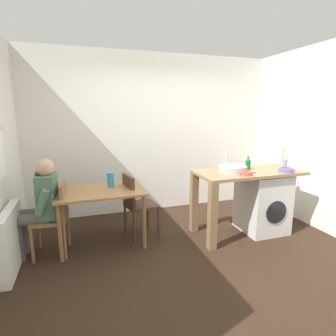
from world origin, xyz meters
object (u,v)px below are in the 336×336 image
object	(u,v)px
utensil_crock	(284,163)
dining_table	(101,197)
vase	(111,180)
bottle_tall_green	(248,164)
washing_machine	(262,202)
colander	(287,170)
seated_person	(40,203)
chair_person_seat	(56,214)
mixing_bowl	(246,173)
chair_opposite	(136,202)

from	to	relation	value
utensil_crock	dining_table	bearing A→B (deg)	174.12
dining_table	vase	bearing A→B (deg)	33.69
dining_table	bottle_tall_green	size ratio (longest dim) A/B	5.93
washing_machine	bottle_tall_green	bearing A→B (deg)	158.52
colander	seated_person	bearing A→B (deg)	171.92
seated_person	washing_machine	bearing A→B (deg)	-89.20
seated_person	bottle_tall_green	size ratio (longest dim) A/B	6.47
utensil_crock	vase	bearing A→B (deg)	171.52
colander	chair_person_seat	bearing A→B (deg)	171.77
chair_person_seat	mixing_bowl	size ratio (longest dim) A/B	5.29
bottle_tall_green	colander	distance (m)	0.52
seated_person	colander	size ratio (longest dim) A/B	6.00
chair_opposite	vase	distance (m)	0.47
chair_opposite	utensil_crock	bearing A→B (deg)	71.83
colander	vase	xyz separation A→B (m)	(-2.32, 0.64, -0.11)
washing_machine	vase	distance (m)	2.21
chair_person_seat	mixing_bowl	world-z (taller)	mixing_bowl
chair_person_seat	bottle_tall_green	size ratio (longest dim) A/B	4.85
washing_machine	chair_opposite	bearing A→B (deg)	168.65
chair_opposite	utensil_crock	size ratio (longest dim) A/B	3.00
bottle_tall_green	dining_table	bearing A→B (deg)	173.43
bottle_tall_green	utensil_crock	world-z (taller)	utensil_crock
dining_table	seated_person	distance (m)	0.71
mixing_bowl	chair_person_seat	bearing A→B (deg)	170.07
dining_table	chair_opposite	distance (m)	0.50
colander	bottle_tall_green	bearing A→B (deg)	143.38
chair_opposite	colander	world-z (taller)	colander
utensil_crock	bottle_tall_green	bearing A→B (deg)	176.53
utensil_crock	colander	world-z (taller)	utensil_crock
washing_machine	seated_person	bearing A→B (deg)	175.54
vase	utensil_crock	bearing A→B (deg)	-8.48
chair_person_seat	seated_person	world-z (taller)	seated_person
seated_person	utensil_crock	distance (m)	3.37
chair_person_seat	bottle_tall_green	world-z (taller)	bottle_tall_green
chair_opposite	dining_table	bearing A→B (deg)	-95.62
colander	mixing_bowl	bearing A→B (deg)	178.21
seated_person	colander	bearing A→B (deg)	-92.82
washing_machine	colander	size ratio (longest dim) A/B	4.30
seated_person	mixing_bowl	xyz separation A→B (m)	(2.53, -0.43, 0.27)
vase	washing_machine	bearing A→B (deg)	-11.28
utensil_crock	chair_opposite	bearing A→B (deg)	171.88
chair_person_seat	vase	bearing A→B (deg)	-68.19
chair_opposite	colander	size ratio (longest dim) A/B	4.50
chair_person_seat	chair_opposite	world-z (taller)	same
chair_person_seat	washing_machine	bearing A→B (deg)	-89.16
chair_opposite	seated_person	xyz separation A→B (m)	(-1.18, -0.13, 0.16)
chair_person_seat	colander	size ratio (longest dim) A/B	4.50
chair_person_seat	colander	distance (m)	3.08
dining_table	bottle_tall_green	distance (m)	2.10
chair_opposite	chair_person_seat	bearing A→B (deg)	-92.05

